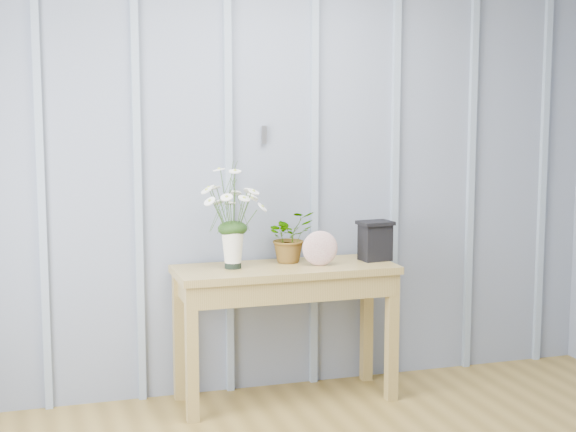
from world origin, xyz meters
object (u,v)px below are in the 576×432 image
object	(u,v)px
sideboard	(285,287)
carved_box	(375,240)
daisy_vase	(232,204)
felt_disc_vessel	(320,248)

from	to	relation	value
sideboard	carved_box	size ratio (longest dim) A/B	5.41
sideboard	carved_box	distance (m)	0.58
sideboard	daisy_vase	bearing A→B (deg)	175.53
daisy_vase	carved_box	bearing A→B (deg)	-0.82
felt_disc_vessel	sideboard	bearing A→B (deg)	176.92
sideboard	daisy_vase	distance (m)	0.54
carved_box	felt_disc_vessel	bearing A→B (deg)	-169.99
felt_disc_vessel	carved_box	distance (m)	0.35
sideboard	felt_disc_vessel	distance (m)	0.28
felt_disc_vessel	carved_box	size ratio (longest dim) A/B	0.87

